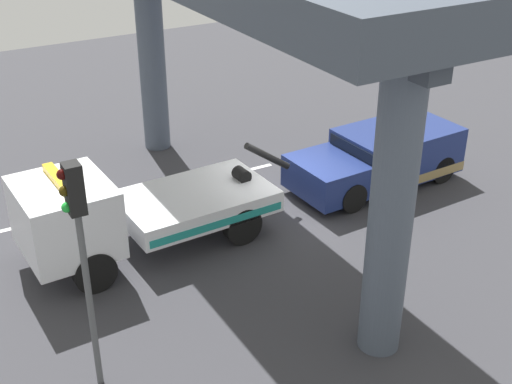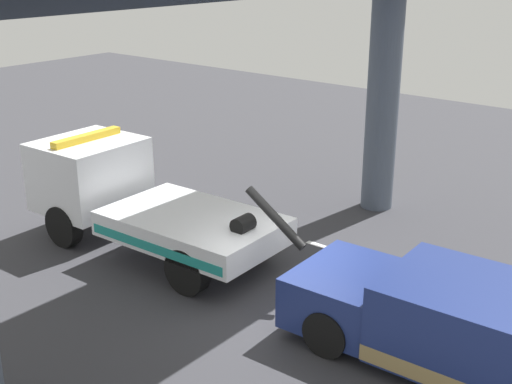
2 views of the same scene
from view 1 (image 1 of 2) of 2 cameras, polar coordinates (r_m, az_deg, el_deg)
ground_plane at (r=19.12m, az=2.00°, el=-1.63°), size 60.00×40.00×0.10m
lane_stripe_west at (r=24.28m, az=10.83°, el=4.61°), size 2.60×0.16×0.01m
lane_stripe_mid at (r=21.14m, az=-1.79°, el=1.55°), size 2.60×0.16×0.01m
lane_stripe_east at (r=19.40m, az=-17.61°, el=-2.38°), size 2.60×0.16×0.01m
tow_truck_white at (r=16.84m, az=-10.90°, el=-1.60°), size 7.29×2.62×2.46m
towed_van_green at (r=20.63m, az=10.37°, el=2.78°), size 5.28×2.39×1.58m
traffic_light_near at (r=11.94m, az=-14.46°, el=-3.20°), size 0.39×0.32×4.59m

